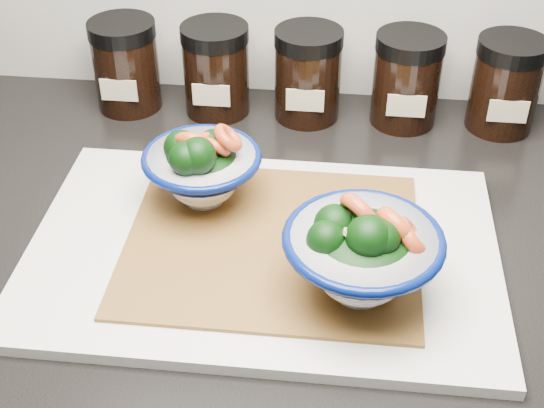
# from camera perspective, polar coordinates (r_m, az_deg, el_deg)

# --- Properties ---
(countertop) EXTENTS (3.50, 0.60, 0.04)m
(countertop) POSITION_cam_1_polar(r_m,az_deg,el_deg) (0.78, -5.39, -3.16)
(countertop) COLOR black
(countertop) RESTS_ON cabinet
(cutting_board) EXTENTS (0.45, 0.30, 0.01)m
(cutting_board) POSITION_cam_1_polar(r_m,az_deg,el_deg) (0.73, -0.69, -3.58)
(cutting_board) COLOR silver
(cutting_board) RESTS_ON countertop
(bamboo_mat) EXTENTS (0.28, 0.24, 0.00)m
(bamboo_mat) POSITION_cam_1_polar(r_m,az_deg,el_deg) (0.73, 0.00, -2.87)
(bamboo_mat) COLOR #A26E30
(bamboo_mat) RESTS_ON cutting_board
(bowl_left) EXTENTS (0.12, 0.12, 0.09)m
(bowl_left) POSITION_cam_1_polar(r_m,az_deg,el_deg) (0.76, -5.33, 2.78)
(bowl_left) COLOR white
(bowl_left) RESTS_ON bamboo_mat
(bowl_right) EXTENTS (0.14, 0.14, 0.10)m
(bowl_right) POSITION_cam_1_polar(r_m,az_deg,el_deg) (0.65, 6.79, -3.70)
(bowl_right) COLOR white
(bowl_right) RESTS_ON bamboo_mat
(spice_jar_a) EXTENTS (0.08, 0.08, 0.11)m
(spice_jar_a) POSITION_cam_1_polar(r_m,az_deg,el_deg) (0.96, -10.95, 10.24)
(spice_jar_a) COLOR black
(spice_jar_a) RESTS_ON countertop
(spice_jar_b) EXTENTS (0.08, 0.08, 0.11)m
(spice_jar_b) POSITION_cam_1_polar(r_m,az_deg,el_deg) (0.94, -4.23, 10.06)
(spice_jar_b) COLOR black
(spice_jar_b) RESTS_ON countertop
(spice_jar_c) EXTENTS (0.08, 0.08, 0.11)m
(spice_jar_c) POSITION_cam_1_polar(r_m,az_deg,el_deg) (0.93, 2.71, 9.73)
(spice_jar_c) COLOR black
(spice_jar_c) RESTS_ON countertop
(spice_jar_d) EXTENTS (0.08, 0.08, 0.11)m
(spice_jar_d) POSITION_cam_1_polar(r_m,az_deg,el_deg) (0.93, 10.10, 9.22)
(spice_jar_d) COLOR black
(spice_jar_d) RESTS_ON countertop
(spice_jar_e) EXTENTS (0.08, 0.08, 0.11)m
(spice_jar_e) POSITION_cam_1_polar(r_m,az_deg,el_deg) (0.94, 17.19, 8.59)
(spice_jar_e) COLOR black
(spice_jar_e) RESTS_ON countertop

